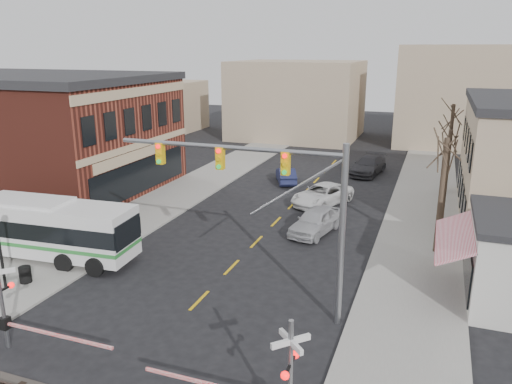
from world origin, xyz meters
TOP-DOWN VIEW (x-y plane):
  - ground at (0.00, 0.00)m, footprint 160.00×160.00m
  - sidewalk_west at (-9.50, 20.00)m, footprint 5.00×60.00m
  - sidewalk_east at (9.50, 20.00)m, footprint 5.00×60.00m
  - tree_east_a at (10.50, 12.00)m, footprint 0.28×0.28m
  - tree_east_b at (10.80, 18.00)m, footprint 0.28×0.28m
  - tree_east_c at (11.00, 26.00)m, footprint 0.28×0.28m
  - transit_bus at (-11.52, 3.51)m, footprint 12.94×3.71m
  - traffic_signal_mast at (3.73, 2.33)m, footprint 10.55×0.30m
  - rr_crossing_west at (-5.11, -4.13)m, footprint 5.60×1.36m
  - rr_crossing_east at (6.04, -4.75)m, footprint 5.60×1.36m
  - trash_bin at (-9.10, 0.52)m, footprint 0.60×0.60m
  - car_a at (3.05, 12.80)m, footprint 2.99×5.21m
  - car_b at (-2.37, 24.23)m, footprint 3.04×4.46m
  - car_c at (2.09, 19.03)m, footprint 4.56×6.22m
  - car_d at (4.06, 30.05)m, footprint 3.25×6.06m
  - pedestrian_near at (-8.49, 4.65)m, footprint 0.52×0.66m
  - pedestrian_far at (-10.91, 8.07)m, footprint 1.00×1.05m

SIDE VIEW (x-z plane):
  - ground at x=0.00m, z-range 0.00..0.00m
  - sidewalk_west at x=-9.50m, z-range 0.00..0.12m
  - sidewalk_east at x=9.50m, z-range 0.00..0.12m
  - trash_bin at x=-9.10m, z-range 0.12..0.96m
  - car_b at x=-2.37m, z-range 0.00..1.39m
  - car_c at x=2.09m, z-range 0.00..1.57m
  - car_a at x=3.05m, z-range 0.00..1.67m
  - car_d at x=4.06m, z-range 0.00..1.67m
  - pedestrian_near at x=-8.49m, z-range 0.12..1.70m
  - pedestrian_far at x=-10.91m, z-range 0.12..1.82m
  - transit_bus at x=-11.52m, z-range 0.21..3.50m
  - rr_crossing_west at x=-5.11m, z-range -0.03..3.97m
  - rr_crossing_east at x=6.04m, z-range -0.03..3.97m
  - tree_east_b at x=10.80m, z-range 0.12..6.42m
  - tree_east_a at x=10.50m, z-range 0.12..6.87m
  - tree_east_c at x=11.00m, z-range 0.12..7.32m
  - traffic_signal_mast at x=3.73m, z-range 1.77..9.77m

